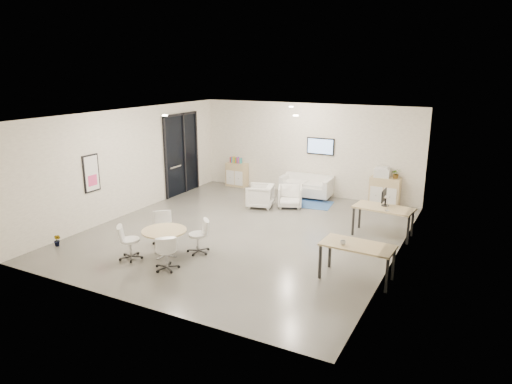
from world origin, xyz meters
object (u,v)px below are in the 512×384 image
object	(u,v)px
sideboard_left	(237,175)
desk_rear	(384,210)
round_table	(164,233)
sideboard_right	(385,192)
armchair_left	(260,195)
desk_front	(358,248)
loveseat	(307,187)
armchair_right	(290,196)

from	to	relation	value
sideboard_left	desk_rear	size ratio (longest dim) A/B	0.56
round_table	sideboard_right	bearing A→B (deg)	60.47
sideboard_right	armchair_left	world-z (taller)	sideboard_right
armchair_left	round_table	size ratio (longest dim) A/B	0.76
desk_front	loveseat	bearing A→B (deg)	123.38
desk_front	round_table	bearing A→B (deg)	-166.33
sideboard_left	loveseat	bearing A→B (deg)	-4.13
armchair_left	armchair_right	size ratio (longest dim) A/B	1.06
armchair_right	round_table	world-z (taller)	armchair_right
desk_front	sideboard_left	bearing A→B (deg)	139.78
loveseat	desk_rear	world-z (taller)	desk_rear
armchair_right	desk_rear	size ratio (longest dim) A/B	0.48
sideboard_left	armchair_right	world-z (taller)	sideboard_left
sideboard_left	armchair_right	size ratio (longest dim) A/B	1.17
sideboard_left	sideboard_right	size ratio (longest dim) A/B	0.94
desk_front	round_table	distance (m)	4.49
loveseat	desk_rear	bearing A→B (deg)	-42.47
sideboard_right	armchair_right	size ratio (longest dim) A/B	1.24
round_table	armchair_left	bearing A→B (deg)	87.35
desk_front	round_table	xyz separation A→B (m)	(-4.41, -0.86, -0.15)
armchair_right	desk_rear	xyz separation A→B (m)	(3.24, -1.28, 0.33)
sideboard_right	armchair_right	world-z (taller)	sideboard_right
loveseat	armchair_right	size ratio (longest dim) A/B	2.34
armchair_left	desk_front	xyz separation A→B (m)	(4.20, -3.73, 0.30)
sideboard_right	round_table	bearing A→B (deg)	-119.53
loveseat	desk_front	size ratio (longest dim) A/B	1.16
desk_rear	round_table	size ratio (longest dim) A/B	1.51
armchair_right	desk_rear	bearing A→B (deg)	-42.87
armchair_left	desk_rear	distance (m)	4.19
round_table	armchair_right	bearing A→B (deg)	77.98
sideboard_right	desk_rear	bearing A→B (deg)	-78.57
sideboard_right	desk_rear	world-z (taller)	sideboard_right
desk_front	round_table	size ratio (longest dim) A/B	1.45
sideboard_right	round_table	size ratio (longest dim) A/B	0.89
sideboard_left	desk_rear	xyz separation A→B (m)	(6.12, -2.86, 0.27)
sideboard_right	armchair_right	bearing A→B (deg)	-149.64
armchair_right	armchair_left	bearing A→B (deg)	-173.95
armchair_right	desk_front	distance (m)	5.35
armchair_left	round_table	distance (m)	4.60
sideboard_right	loveseat	bearing A→B (deg)	-175.93
armchair_left	round_table	bearing A→B (deg)	-17.60
loveseat	sideboard_left	bearing A→B (deg)	172.95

